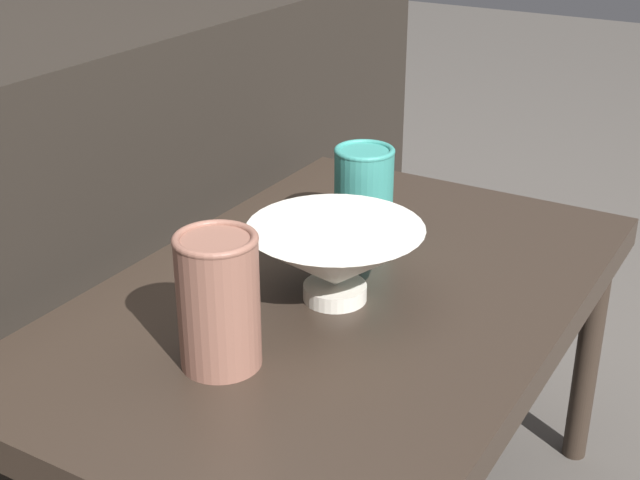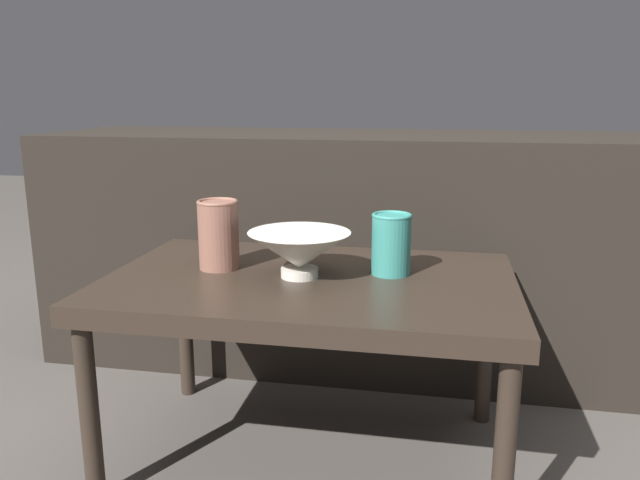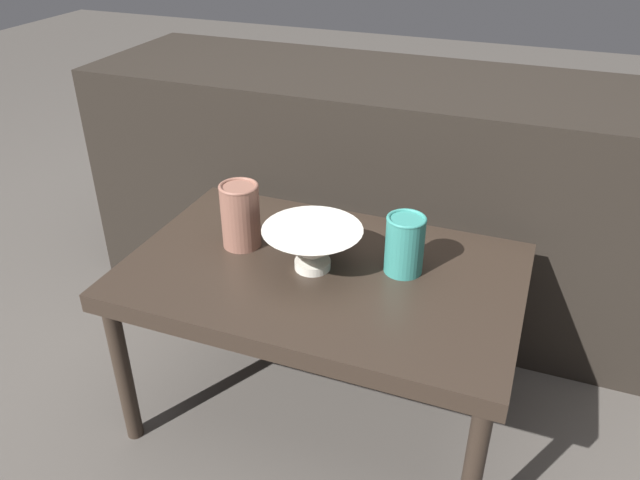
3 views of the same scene
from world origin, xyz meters
The scene contains 6 objects.
ground_plane centered at (0.00, 0.00, 0.00)m, with size 8.00×8.00×0.00m, color #4C4742.
table centered at (0.00, 0.00, 0.36)m, with size 0.81×0.52×0.40m.
couch_backdrop centered at (0.00, 0.57, 0.32)m, with size 1.70×0.50×0.65m.
bowl centered at (-0.02, -0.01, 0.46)m, with size 0.20×0.20×0.09m.
vase_textured_left centered at (-0.20, 0.03, 0.48)m, with size 0.09×0.09×0.14m.
vase_colorful_right centered at (0.16, 0.05, 0.47)m, with size 0.08×0.08×0.12m.
Camera 2 is at (0.24, -1.17, 0.76)m, focal length 35.00 mm.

